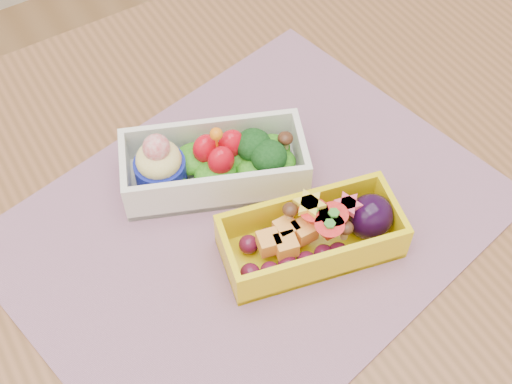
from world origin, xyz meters
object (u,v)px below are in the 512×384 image
bento_white (213,164)px  table (297,284)px  bento_yellow (315,235)px  placemat (252,222)px

bento_white → table: bearing=-46.2°
table → bento_yellow: size_ratio=6.65×
table → placemat: placemat is taller
table → bento_white: bearing=111.3°
placemat → bento_white: size_ratio=2.30×
bento_white → placemat: bearing=-62.2°
placemat → bento_yellow: size_ratio=2.55×
bento_yellow → placemat: bearing=133.9°
placemat → bento_white: bearing=95.3°
table → bento_yellow: (-0.00, -0.02, 0.13)m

